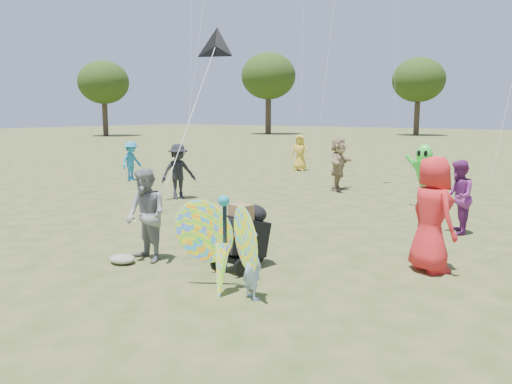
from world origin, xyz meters
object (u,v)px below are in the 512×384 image
crowd_d (338,164)px  crowd_i (131,161)px  adult_man (146,215)px  crowd_e (458,197)px  butterfly_kite (223,246)px  alien_kite (423,173)px  crowd_b (178,172)px  crowd_a (432,214)px  crowd_g (300,153)px  child_girl (252,264)px  jogging_stroller (245,232)px

crowd_d → crowd_i: 7.91m
adult_man → crowd_e: bearing=64.3°
butterfly_kite → alien_kite: bearing=88.6°
crowd_i → alien_kite: alien_kite is taller
adult_man → butterfly_kite: adult_man is taller
adult_man → alien_kite: bearing=83.9°
alien_kite → butterfly_kite: bearing=-91.4°
crowd_b → crowd_i: bearing=90.3°
crowd_a → crowd_b: crowd_a is taller
crowd_g → butterfly_kite: crowd_g is taller
crowd_g → crowd_i: bearing=-135.1°
crowd_d → butterfly_kite: bearing=-173.6°
crowd_e → crowd_i: crowd_e is taller
child_girl → jogging_stroller: size_ratio=0.89×
crowd_a → crowd_e: crowd_a is taller
adult_man → alien_kite: size_ratio=0.93×
child_girl → adult_man: (-2.53, 0.36, 0.32)m
adult_man → crowd_d: size_ratio=0.93×
child_girl → crowd_b: size_ratio=0.59×
child_girl → crowd_i: 13.23m
crowd_a → crowd_b: 8.64m
child_girl → crowd_b: bearing=-21.8°
crowd_b → crowd_g: (-0.96, 8.61, -0.02)m
crowd_i → crowd_e: bearing=-105.2°
jogging_stroller → butterfly_kite: butterfly_kite is taller
crowd_a → adult_man: bearing=65.1°
crowd_a → butterfly_kite: 3.47m
crowd_e → crowd_g: (-8.88, 8.27, 0.01)m
child_girl → crowd_e: 5.76m
crowd_g → crowd_i: (-3.48, -6.65, -0.06)m
crowd_g → crowd_b: bearing=-101.1°
jogging_stroller → crowd_a: bearing=45.1°
child_girl → crowd_e: (1.28, 5.61, 0.30)m
crowd_a → butterfly_kite: size_ratio=1.08×
crowd_g → jogging_stroller: size_ratio=1.45×
adult_man → crowd_e: 6.49m
butterfly_kite → crowd_b: bearing=139.2°
crowd_e → crowd_i: size_ratio=1.07×
jogging_stroller → child_girl: bearing=-36.7°
crowd_a → crowd_b: size_ratio=1.14×
child_girl → alien_kite: (-0.25, 8.10, 0.48)m
crowd_e → jogging_stroller: crowd_e is taller
crowd_g → alien_kite: bearing=-55.6°
crowd_d → crowd_e: (4.84, -4.04, -0.08)m
crowd_a → jogging_stroller: (-2.53, -1.65, -0.33)m
crowd_i → jogging_stroller: size_ratio=1.35×
crowd_d → alien_kite: (3.31, -1.54, 0.09)m
child_girl → crowd_d: bearing=-53.1°
adult_man → crowd_b: crowd_b is taller
butterfly_kite → jogging_stroller: bearing=112.6°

